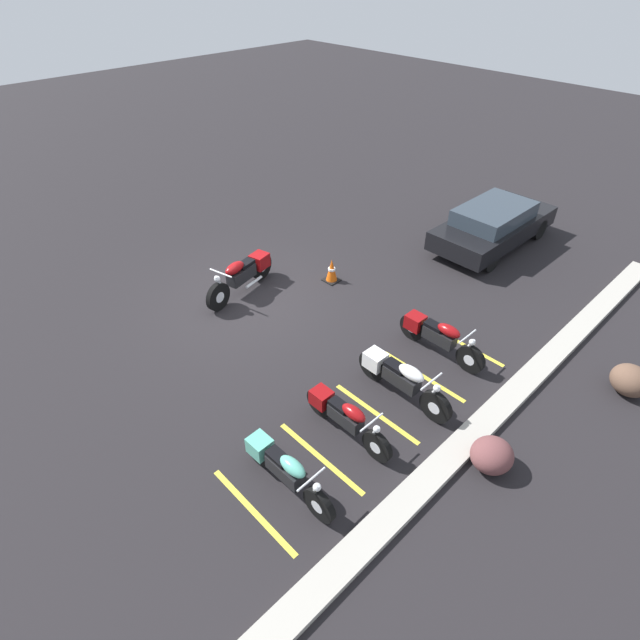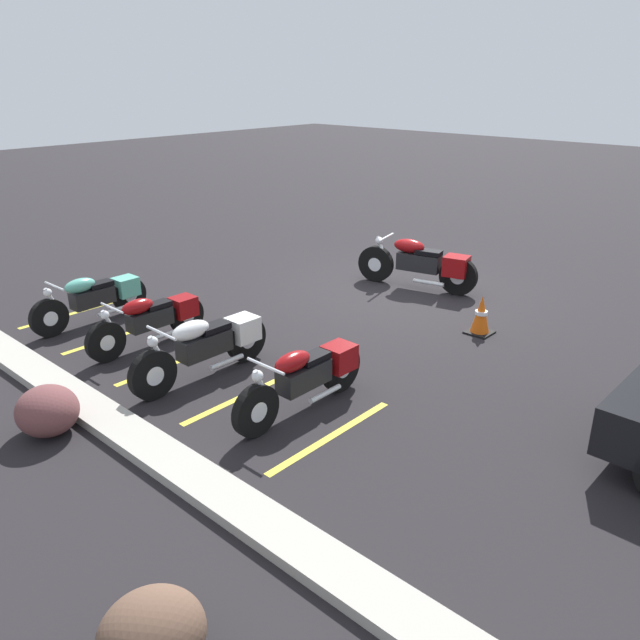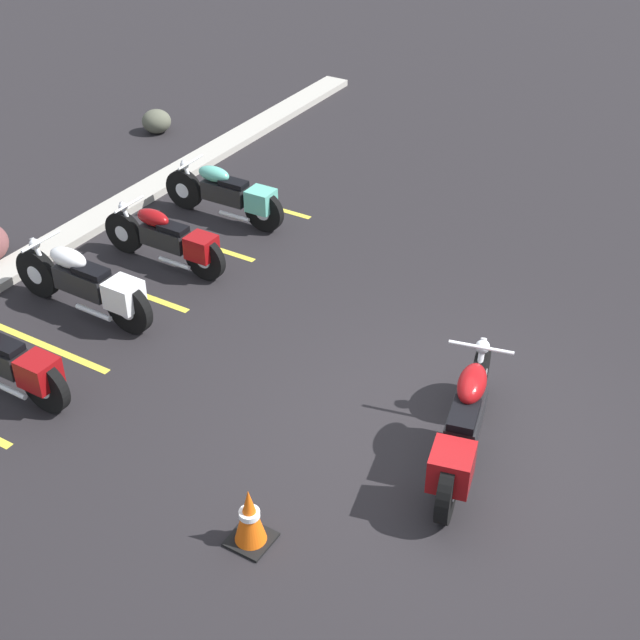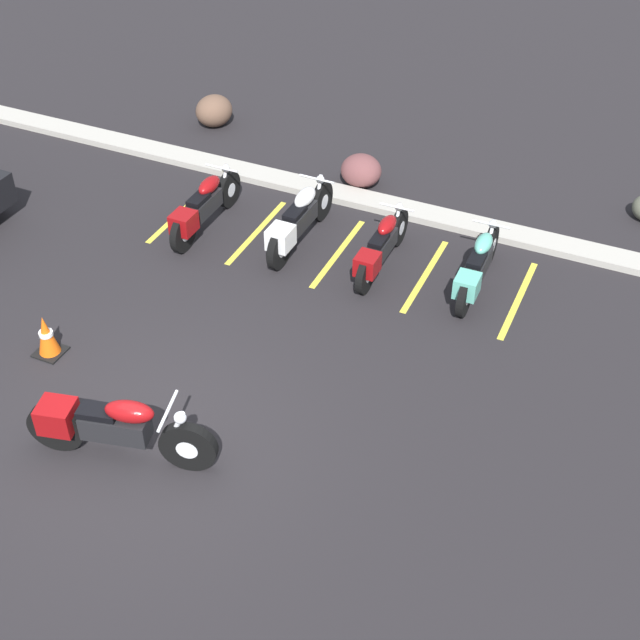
% 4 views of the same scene
% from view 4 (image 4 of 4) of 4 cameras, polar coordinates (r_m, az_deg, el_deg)
% --- Properties ---
extents(ground, '(60.00, 60.00, 0.00)m').
position_cam_4_polar(ground, '(11.75, -10.85, -7.61)').
color(ground, black).
extents(motorcycle_maroon_featured, '(2.42, 0.92, 0.97)m').
position_cam_4_polar(motorcycle_maroon_featured, '(11.31, -13.28, -6.66)').
color(motorcycle_maroon_featured, black).
rests_on(motorcycle_maroon_featured, ground).
extents(parked_bike_0, '(0.61, 2.18, 0.86)m').
position_cam_4_polar(parked_bike_0, '(15.20, -7.52, 7.18)').
color(parked_bike_0, black).
rests_on(parked_bike_0, ground).
extents(parked_bike_1, '(0.64, 2.27, 0.89)m').
position_cam_4_polar(parked_bike_1, '(14.69, -1.42, 6.38)').
color(parked_bike_1, black).
rests_on(parked_bike_1, ground).
extents(parked_bike_2, '(0.58, 2.07, 0.81)m').
position_cam_4_polar(parked_bike_2, '(14.16, 3.91, 4.67)').
color(parked_bike_2, black).
rests_on(parked_bike_2, ground).
extents(parked_bike_3, '(0.59, 2.12, 0.83)m').
position_cam_4_polar(parked_bike_3, '(13.89, 10.02, 3.37)').
color(parked_bike_3, black).
rests_on(parked_bike_3, ground).
extents(concrete_curb, '(18.00, 0.50, 0.12)m').
position_cam_4_polar(concrete_curb, '(16.15, 1.75, 7.95)').
color(concrete_curb, '#A8A399').
rests_on(concrete_curb, ground).
extents(landscape_rock_1, '(0.93, 0.90, 0.59)m').
position_cam_4_polar(landscape_rock_1, '(16.47, 2.65, 9.53)').
color(landscape_rock_1, brown).
rests_on(landscape_rock_1, ground).
extents(landscape_rock_2, '(0.92, 0.97, 0.63)m').
position_cam_4_polar(landscape_rock_2, '(18.68, -6.80, 13.16)').
color(landscape_rock_2, brown).
rests_on(landscape_rock_2, ground).
extents(traffic_cone, '(0.40, 0.40, 0.65)m').
position_cam_4_polar(traffic_cone, '(13.16, -17.10, -1.00)').
color(traffic_cone, black).
rests_on(traffic_cone, ground).
extents(stall_line_0, '(0.10, 2.10, 0.00)m').
position_cam_4_polar(stall_line_0, '(15.98, -8.93, 6.83)').
color(stall_line_0, gold).
rests_on(stall_line_0, ground).
extents(stall_line_1, '(0.10, 2.10, 0.00)m').
position_cam_4_polar(stall_line_1, '(15.30, -4.07, 5.64)').
color(stall_line_1, gold).
rests_on(stall_line_1, ground).
extents(stall_line_2, '(0.10, 2.10, 0.00)m').
position_cam_4_polar(stall_line_2, '(14.75, 1.17, 4.31)').
color(stall_line_2, gold).
rests_on(stall_line_2, ground).
extents(stall_line_3, '(0.10, 2.10, 0.00)m').
position_cam_4_polar(stall_line_3, '(14.34, 6.74, 2.85)').
color(stall_line_3, gold).
rests_on(stall_line_3, ground).
extents(stall_line_4, '(0.10, 2.10, 0.00)m').
position_cam_4_polar(stall_line_4, '(14.08, 12.57, 1.29)').
color(stall_line_4, gold).
rests_on(stall_line_4, ground).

